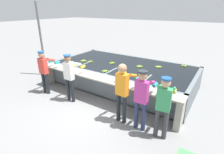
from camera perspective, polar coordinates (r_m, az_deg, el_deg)
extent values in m
plane|color=gray|center=(5.86, -5.51, -8.60)|extent=(80.00, 80.00, 0.00)
cube|color=slate|center=(7.20, 3.63, -2.24)|extent=(5.38, 2.77, 0.06)
cube|color=slate|center=(6.02, -2.63, -3.01)|extent=(5.38, 0.12, 0.87)
cube|color=slate|center=(8.16, 8.37, 3.54)|extent=(5.38, 0.12, 0.87)
cube|color=slate|center=(8.58, -11.75, 4.21)|extent=(0.12, 2.77, 0.87)
cube|color=slate|center=(6.29, 25.02, -4.04)|extent=(0.12, 2.77, 0.87)
cube|color=black|center=(7.03, 3.71, 0.97)|extent=(5.14, 2.53, 0.80)
cube|color=slate|center=(7.14, -9.23, 0.81)|extent=(0.06, 0.80, 0.87)
cube|color=slate|center=(6.36, -0.20, -1.56)|extent=(0.06, 0.80, 0.87)
cube|color=slate|center=(5.79, 11.00, -4.43)|extent=(0.06, 0.80, 0.87)
cube|color=#A8A393|center=(5.64, -4.39, -0.24)|extent=(5.38, 0.45, 0.05)
cube|color=#A8A393|center=(7.57, -20.04, 0.77)|extent=(0.16, 0.41, 0.82)
cube|color=#A8A393|center=(4.88, 21.21, -11.28)|extent=(0.16, 0.41, 0.82)
cylinder|color=#1E2328|center=(6.89, -21.36, -1.70)|extent=(0.11, 0.11, 0.77)
cylinder|color=#1E2328|center=(6.74, -20.33, -2.08)|extent=(0.11, 0.11, 0.77)
cube|color=#DB3D33|center=(6.59, -21.60, 3.36)|extent=(0.32, 0.18, 0.55)
sphere|color=tan|center=(6.49, -22.10, 6.77)|extent=(0.21, 0.21, 0.21)
cylinder|color=#1E5199|center=(6.47, -22.21, 7.58)|extent=(0.22, 0.22, 0.04)
cylinder|color=#DB3D33|center=(6.81, -20.98, 5.66)|extent=(0.09, 0.31, 0.18)
cylinder|color=teal|center=(7.00, -19.19, 4.89)|extent=(0.09, 0.20, 0.08)
cylinder|color=#DB3D33|center=(6.56, -19.26, 5.32)|extent=(0.09, 0.31, 0.18)
cylinder|color=teal|center=(6.76, -17.46, 4.52)|extent=(0.09, 0.20, 0.08)
cylinder|color=#1E2328|center=(6.05, -14.09, -3.95)|extent=(0.11, 0.11, 0.79)
cylinder|color=#1E2328|center=(5.92, -12.72, -4.42)|extent=(0.11, 0.11, 0.79)
cube|color=white|center=(5.73, -14.00, 1.91)|extent=(0.32, 0.18, 0.56)
sphere|color=#896042|center=(5.60, -14.38, 5.92)|extent=(0.21, 0.21, 0.21)
cylinder|color=#1E5199|center=(5.58, -14.47, 6.88)|extent=(0.22, 0.22, 0.04)
cylinder|color=white|center=(5.94, -13.56, 4.65)|extent=(0.09, 0.31, 0.18)
cylinder|color=gold|center=(6.16, -11.80, 3.79)|extent=(0.09, 0.20, 0.08)
cylinder|color=white|center=(5.73, -11.27, 4.20)|extent=(0.09, 0.31, 0.18)
cylinder|color=gold|center=(5.95, -9.54, 3.32)|extent=(0.09, 0.20, 0.08)
cylinder|color=#1E2328|center=(4.84, 2.13, -9.83)|extent=(0.11, 0.11, 0.83)
cylinder|color=#1E2328|center=(4.74, 4.12, -10.60)|extent=(0.11, 0.11, 0.83)
cube|color=orange|center=(4.46, 3.30, -2.45)|extent=(0.33, 0.20, 0.59)
sphere|color=tan|center=(4.30, 3.42, 2.87)|extent=(0.22, 0.22, 0.22)
cylinder|color=orange|center=(4.65, 3.51, 1.39)|extent=(0.10, 0.31, 0.18)
cylinder|color=#1EA3AD|center=(4.91, 5.13, 0.38)|extent=(0.10, 0.21, 0.08)
cylinder|color=orange|center=(4.49, 6.86, 0.51)|extent=(0.10, 0.31, 0.18)
cylinder|color=#1EA3AD|center=(4.75, 8.35, -0.49)|extent=(0.10, 0.21, 0.08)
cylinder|color=navy|center=(4.62, 7.95, -12.03)|extent=(0.11, 0.11, 0.79)
cylinder|color=navy|center=(4.56, 10.29, -12.70)|extent=(0.11, 0.11, 0.79)
cube|color=#BC388E|center=(4.25, 9.64, -4.79)|extent=(0.32, 0.18, 0.56)
sphere|color=tan|center=(4.09, 10.01, 0.45)|extent=(0.21, 0.21, 0.21)
cylinder|color=#282D33|center=(4.05, 10.10, 1.73)|extent=(0.22, 0.22, 0.04)
cylinder|color=#BC388E|center=(4.44, 9.18, -0.83)|extent=(0.09, 0.31, 0.18)
cylinder|color=#1EA3AD|center=(4.72, 10.29, -1.69)|extent=(0.09, 0.20, 0.08)
cylinder|color=#BC388E|center=(4.34, 13.05, -1.68)|extent=(0.09, 0.31, 0.18)
cylinder|color=#1EA3AD|center=(4.62, 13.94, -2.51)|extent=(0.09, 0.20, 0.08)
cylinder|color=#38383D|center=(4.45, 14.36, -14.25)|extent=(0.11, 0.11, 0.77)
cylinder|color=#38383D|center=(4.43, 16.96, -14.74)|extent=(0.11, 0.11, 0.77)
cube|color=#38995B|center=(4.09, 16.58, -7.01)|extent=(0.34, 0.21, 0.55)
sphere|color=tan|center=(3.92, 17.21, -1.77)|extent=(0.21, 0.21, 0.21)
cylinder|color=#1E5199|center=(3.88, 17.36, -0.50)|extent=(0.22, 0.22, 0.04)
cylinder|color=#38995B|center=(4.25, 15.32, -2.91)|extent=(0.12, 0.32, 0.18)
cylinder|color=gold|center=(4.55, 15.73, -3.61)|extent=(0.11, 0.21, 0.08)
cylinder|color=#38995B|center=(4.22, 19.57, -3.63)|extent=(0.12, 0.32, 0.18)
cylinder|color=gold|center=(4.52, 19.71, -4.28)|extent=(0.11, 0.21, 0.08)
ellipsoid|color=#93BC3D|center=(7.37, -9.41, 5.14)|extent=(0.12, 0.16, 0.04)
ellipsoid|color=#93BC3D|center=(7.39, -9.01, 5.20)|extent=(0.17, 0.04, 0.04)
ellipsoid|color=#93BC3D|center=(7.44, -8.93, 5.33)|extent=(0.11, 0.17, 0.04)
ellipsoid|color=#93BC3D|center=(7.47, -9.26, 5.38)|extent=(0.12, 0.16, 0.04)
ellipsoid|color=#93BC3D|center=(7.46, -9.66, 5.32)|extent=(0.17, 0.04, 0.04)
ellipsoid|color=#93BC3D|center=(7.40, -9.74, 5.20)|extent=(0.11, 0.17, 0.04)
cylinder|color=tan|center=(7.41, -9.35, 5.53)|extent=(0.03, 0.03, 0.04)
ellipsoid|color=#75A333|center=(6.16, -2.10, 2.10)|extent=(0.07, 0.17, 0.04)
ellipsoid|color=#75A333|center=(6.15, -2.61, 2.08)|extent=(0.17, 0.09, 0.04)
ellipsoid|color=#75A333|center=(6.11, -2.83, 1.92)|extent=(0.15, 0.14, 0.04)
ellipsoid|color=#75A333|center=(6.06, -2.54, 1.78)|extent=(0.07, 0.17, 0.04)
ellipsoid|color=#75A333|center=(6.07, -2.02, 1.80)|extent=(0.17, 0.09, 0.04)
ellipsoid|color=#75A333|center=(6.11, -1.80, 1.96)|extent=(0.15, 0.14, 0.04)
cylinder|color=tan|center=(6.10, -2.32, 2.25)|extent=(0.03, 0.03, 0.04)
ellipsoid|color=#8CB738|center=(7.24, 22.19, 3.51)|extent=(0.14, 0.15, 0.04)
ellipsoid|color=#8CB738|center=(7.17, 22.04, 3.36)|extent=(0.15, 0.14, 0.04)
ellipsoid|color=#8CB738|center=(7.16, 22.63, 3.23)|extent=(0.14, 0.15, 0.04)
ellipsoid|color=#8CB738|center=(7.23, 22.78, 3.38)|extent=(0.15, 0.14, 0.04)
cylinder|color=tan|center=(7.19, 22.45, 3.64)|extent=(0.03, 0.03, 0.04)
ellipsoid|color=#93BC3D|center=(6.68, 8.50, 3.46)|extent=(0.16, 0.12, 0.04)
ellipsoid|color=#93BC3D|center=(6.64, 8.79, 3.32)|extent=(0.05, 0.17, 0.04)
ellipsoid|color=#93BC3D|center=(6.65, 9.26, 3.32)|extent=(0.17, 0.11, 0.04)
ellipsoid|color=#93BC3D|center=(6.70, 9.43, 3.45)|extent=(0.16, 0.12, 0.04)
ellipsoid|color=#93BC3D|center=(6.74, 9.14, 3.58)|extent=(0.05, 0.17, 0.04)
ellipsoid|color=#93BC3D|center=(6.73, 8.68, 3.58)|extent=(0.17, 0.11, 0.04)
cylinder|color=tan|center=(6.68, 8.99, 3.74)|extent=(0.03, 0.03, 0.04)
ellipsoid|color=#75A333|center=(6.97, 0.11, 4.47)|extent=(0.15, 0.14, 0.04)
ellipsoid|color=#75A333|center=(7.00, 0.40, 4.55)|extent=(0.17, 0.07, 0.04)
ellipsoid|color=#75A333|center=(7.04, 0.37, 4.66)|extent=(0.11, 0.17, 0.04)
ellipsoid|color=#75A333|center=(7.07, 0.04, 4.73)|extent=(0.10, 0.17, 0.04)
ellipsoid|color=#75A333|center=(7.06, -0.33, 4.69)|extent=(0.17, 0.07, 0.04)
ellipsoid|color=#75A333|center=(7.01, -0.47, 4.59)|extent=(0.16, 0.13, 0.04)
ellipsoid|color=#75A333|center=(6.97, -0.28, 4.49)|extent=(0.04, 0.17, 0.04)
cylinder|color=tan|center=(7.01, -0.02, 4.88)|extent=(0.03, 0.03, 0.04)
ellipsoid|color=#75A333|center=(6.11, 9.61, 1.63)|extent=(0.08, 0.17, 0.04)
ellipsoid|color=#75A333|center=(6.13, 10.09, 1.66)|extent=(0.17, 0.07, 0.04)
ellipsoid|color=#75A333|center=(6.18, 10.15, 1.83)|extent=(0.14, 0.15, 0.04)
ellipsoid|color=#75A333|center=(6.21, 9.75, 1.96)|extent=(0.08, 0.17, 0.04)
ellipsoid|color=#75A333|center=(6.19, 9.28, 1.92)|extent=(0.17, 0.07, 0.04)
ellipsoid|color=#75A333|center=(6.14, 9.21, 1.76)|extent=(0.14, 0.15, 0.04)
cylinder|color=tan|center=(6.14, 9.70, 2.11)|extent=(0.03, 0.03, 0.04)
ellipsoid|color=#75A333|center=(7.19, -7.19, 4.86)|extent=(0.12, 0.16, 0.04)
ellipsoid|color=#75A333|center=(7.22, -6.73, 4.94)|extent=(0.17, 0.07, 0.04)
ellipsoid|color=#75A333|center=(7.28, -6.81, 5.09)|extent=(0.05, 0.17, 0.04)
ellipsoid|color=#75A333|center=(7.29, -7.31, 5.09)|extent=(0.17, 0.10, 0.04)
ellipsoid|color=#75A333|center=(7.24, -7.55, 4.95)|extent=(0.14, 0.15, 0.04)
cylinder|color=tan|center=(7.24, -7.13, 5.25)|extent=(0.03, 0.03, 0.04)
ellipsoid|color=#93BC3D|center=(6.84, 14.88, 3.40)|extent=(0.10, 0.17, 0.04)
ellipsoid|color=#93BC3D|center=(6.82, 14.54, 3.37)|extent=(0.17, 0.08, 0.04)
ellipsoid|color=#93BC3D|center=(6.77, 14.48, 3.25)|extent=(0.16, 0.13, 0.04)
ellipsoid|color=#93BC3D|center=(6.74, 14.75, 3.14)|extent=(0.04, 0.17, 0.04)
ellipsoid|color=#93BC3D|center=(6.75, 15.16, 3.11)|extent=(0.15, 0.14, 0.04)
ellipsoid|color=#93BC3D|center=(6.78, 15.38, 3.20)|extent=(0.17, 0.07, 0.04)
ellipsoid|color=#93BC3D|center=(6.83, 15.26, 3.32)|extent=(0.11, 0.17, 0.04)
cylinder|color=tan|center=(6.78, 14.95, 3.54)|extent=(0.03, 0.03, 0.04)
cube|color=silver|center=(5.11, 2.75, -2.22)|extent=(0.20, 0.05, 0.00)
cube|color=black|center=(5.22, 0.97, -1.67)|extent=(0.10, 0.03, 0.02)
cylinder|color=slate|center=(8.42, -22.11, 10.96)|extent=(0.09, 0.09, 3.20)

